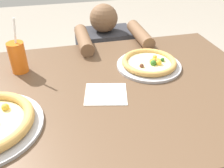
% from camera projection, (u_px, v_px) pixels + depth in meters
% --- Properties ---
extents(dining_table, '(1.33, 0.89, 0.75)m').
position_uv_depth(dining_table, '(104.00, 109.00, 1.05)').
color(dining_table, brown).
rests_on(dining_table, ground).
extents(pizza_far, '(0.29, 0.29, 0.04)m').
position_uv_depth(pizza_far, '(149.00, 63.00, 1.13)').
color(pizza_far, '#B7B7BC').
rests_on(pizza_far, dining_table).
extents(drink_cup_colored, '(0.07, 0.07, 0.24)m').
position_uv_depth(drink_cup_colored, '(18.00, 57.00, 1.07)').
color(drink_cup_colored, orange).
rests_on(drink_cup_colored, dining_table).
extents(paper_napkin, '(0.19, 0.18, 0.00)m').
position_uv_depth(paper_napkin, '(106.00, 94.00, 0.96)').
color(paper_napkin, white).
rests_on(paper_napkin, dining_table).
extents(diner_seated, '(0.38, 0.51, 0.90)m').
position_uv_depth(diner_seated, '(105.00, 74.00, 1.72)').
color(diner_seated, '#333847').
rests_on(diner_seated, ground).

